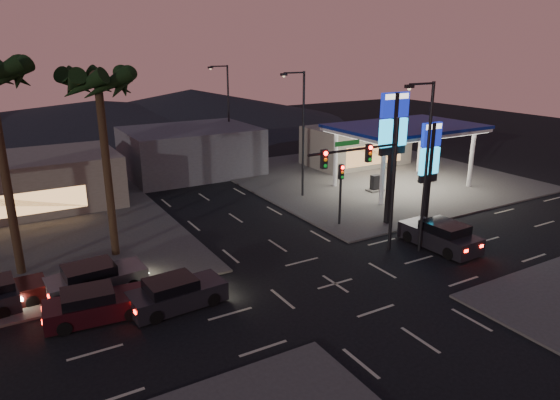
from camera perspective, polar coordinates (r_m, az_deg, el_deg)
ground at (r=26.48m, az=6.32°, el=-9.50°), size 140.00×140.00×0.00m
corner_lot_ne at (r=47.68m, az=10.39°, el=2.64°), size 24.00×24.00×0.12m
gas_station at (r=43.78m, az=14.16°, el=7.83°), size 12.20×8.20×5.47m
convenience_store at (r=52.24m, az=8.62°, el=6.18°), size 10.00×6.00×4.00m
pylon_sign_tall at (r=33.81m, az=12.80°, el=7.51°), size 2.20×0.35×9.00m
pylon_sign_short at (r=35.19m, az=16.72°, el=4.70°), size 1.60×0.35×7.00m
traffic_signal_mast at (r=28.37m, az=10.40°, el=3.42°), size 6.10×0.39×8.00m
pedestal_signal at (r=33.76m, az=6.97°, el=1.76°), size 0.32×0.39×4.30m
streetlight_near at (r=29.63m, az=16.19°, el=4.58°), size 2.14×0.25×10.00m
streetlight_mid at (r=39.52m, az=2.43°, el=8.29°), size 2.14×0.25×10.00m
streetlight_far at (r=51.73m, az=-6.11°, el=10.34°), size 2.14×0.25×10.00m
palm_a at (r=28.91m, az=-19.99°, el=11.40°), size 4.41×4.41×10.86m
building_far_west at (r=41.99m, az=-28.96°, el=1.47°), size 16.00×8.00×4.00m
building_far_mid at (r=48.67m, az=-10.16°, el=5.54°), size 12.00×9.00×4.40m
hill_right at (r=84.62m, az=-10.06°, el=10.66°), size 50.00×50.00×5.00m
hill_center at (r=80.71m, az=-20.16°, el=9.21°), size 60.00×60.00×4.00m
car_lane_a_front at (r=24.38m, az=-11.79°, el=-10.43°), size 4.71×2.21×1.50m
car_lane_a_mid at (r=24.43m, az=-20.46°, el=-11.20°), size 4.64×2.24×1.47m
car_lane_b_front at (r=26.75m, az=-20.35°, el=-8.52°), size 4.92×2.30×1.57m
suv_station at (r=32.01m, az=17.86°, el=-3.90°), size 2.31×5.08×1.67m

